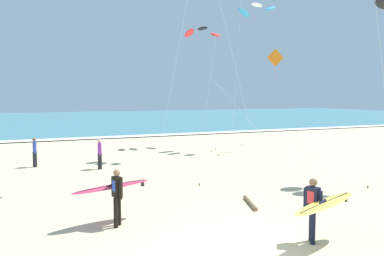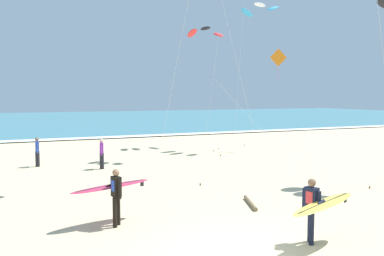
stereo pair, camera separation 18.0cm
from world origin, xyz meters
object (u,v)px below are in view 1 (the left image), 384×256
at_px(bystander_blue_top, 35,152).
at_px(driftwood_log, 250,203).
at_px(surfer_trailing, 114,190).
at_px(kite_arc_ivory_distant, 257,9).
at_px(bystander_purple_top, 100,154).
at_px(kite_diamond_amber_mid, 274,61).
at_px(kite_arc_charcoal_high, 203,32).
at_px(surfer_lead, 319,205).

bearing_deg(bystander_blue_top, driftwood_log, -58.55).
xyz_separation_m(surfer_trailing, bystander_blue_top, (-1.82, 11.14, -0.24)).
height_order(kite_arc_ivory_distant, driftwood_log, kite_arc_ivory_distant).
xyz_separation_m(surfer_trailing, driftwood_log, (4.86, 0.21, -0.98)).
relative_size(kite_arc_ivory_distant, bystander_purple_top, 6.51).
distance_m(kite_diamond_amber_mid, kite_arc_ivory_distant, 3.89).
xyz_separation_m(kite_arc_charcoal_high, bystander_blue_top, (-12.21, -4.67, -7.82)).
bearing_deg(driftwood_log, kite_diamond_amber_mid, 51.55).
distance_m(surfer_trailing, kite_diamond_amber_mid, 18.92).
bearing_deg(kite_arc_charcoal_high, bystander_blue_top, -159.05).
bearing_deg(kite_diamond_amber_mid, driftwood_log, -128.45).
xyz_separation_m(surfer_lead, bystander_purple_top, (-3.19, 12.76, -0.24)).
bearing_deg(bystander_purple_top, bystander_blue_top, 146.51).
bearing_deg(bystander_purple_top, kite_arc_charcoal_high, 36.36).
bearing_deg(surfer_lead, surfer_trailing, 140.54).
relative_size(surfer_lead, surfer_trailing, 0.97).
bearing_deg(kite_arc_ivory_distant, surfer_lead, -118.02).
xyz_separation_m(kite_arc_charcoal_high, driftwood_log, (-5.53, -15.60, -8.57)).
relative_size(surfer_lead, kite_arc_charcoal_high, 0.27).
distance_m(kite_arc_ivory_distant, driftwood_log, 17.88).
height_order(surfer_lead, kite_arc_ivory_distant, kite_arc_ivory_distant).
distance_m(surfer_lead, bystander_blue_top, 16.08).
relative_size(surfer_trailing, kite_diamond_amber_mid, 0.36).
distance_m(kite_arc_ivory_distant, bystander_blue_top, 17.58).
distance_m(surfer_trailing, driftwood_log, 4.96).
relative_size(surfer_trailing, driftwood_log, 1.55).
bearing_deg(driftwood_log, bystander_purple_top, 112.04).
bearing_deg(kite_arc_ivory_distant, driftwood_log, -123.64).
distance_m(surfer_lead, driftwood_log, 4.02).
xyz_separation_m(kite_diamond_amber_mid, driftwood_log, (-9.09, -11.45, -6.22)).
distance_m(kite_arc_charcoal_high, kite_arc_ivory_distant, 4.41).
bearing_deg(surfer_lead, bystander_purple_top, 104.03).
height_order(surfer_lead, driftwood_log, surfer_lead).
bearing_deg(bystander_blue_top, bystander_purple_top, -33.49).
distance_m(kite_diamond_amber_mid, bystander_blue_top, 16.71).
xyz_separation_m(surfer_trailing, kite_arc_charcoal_high, (10.39, 15.81, 7.59)).
bearing_deg(kite_diamond_amber_mid, kite_arc_charcoal_high, 130.68).
height_order(surfer_trailing, kite_arc_charcoal_high, kite_arc_charcoal_high).
bearing_deg(bystander_blue_top, kite_diamond_amber_mid, 1.91).
distance_m(kite_arc_charcoal_high, bystander_blue_top, 15.24).
height_order(kite_diamond_amber_mid, kite_arc_charcoal_high, kite_arc_charcoal_high).
distance_m(surfer_trailing, bystander_blue_top, 11.29).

